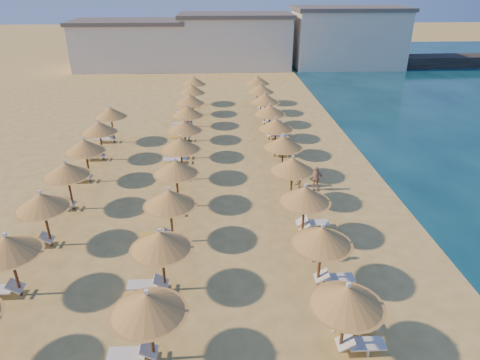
{
  "coord_description": "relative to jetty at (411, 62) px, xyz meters",
  "views": [
    {
      "loc": [
        -0.49,
        -17.91,
        11.71
      ],
      "look_at": [
        0.68,
        4.0,
        1.3
      ],
      "focal_mm": 32.0,
      "sensor_mm": 36.0,
      "label": 1
    }
  ],
  "objects": [
    {
      "name": "parasol_row_inland",
      "position": [
        -36.13,
        -40.32,
        1.64
      ],
      "size": [
        2.55,
        24.0,
        2.97
      ],
      "color": "brown",
      "rests_on": "ground"
    },
    {
      "name": "beachgoer_b",
      "position": [
        -23.16,
        -38.19,
        0.01
      ],
      "size": [
        0.7,
        0.83,
        1.53
      ],
      "primitive_type": "imported",
      "rotation": [
        0.0,
        0.0,
        -1.39
      ],
      "color": "tan",
      "rests_on": "ground"
    },
    {
      "name": "jetty",
      "position": [
        0.0,
        0.0,
        0.0
      ],
      "size": [
        30.15,
        5.41,
        1.5
      ],
      "primitive_type": "cube",
      "rotation": [
        0.0,
        0.0,
        0.05
      ],
      "color": "black",
      "rests_on": "ground"
    },
    {
      "name": "beachgoer_a",
      "position": [
        -23.82,
        -45.75,
        0.01
      ],
      "size": [
        0.46,
        0.61,
        1.52
      ],
      "primitive_type": "imported",
      "rotation": [
        0.0,
        0.0,
        -1.76
      ],
      "color": "tan",
      "rests_on": "ground"
    },
    {
      "name": "hotel_blocks",
      "position": [
        -23.71,
        0.86,
        2.95
      ],
      "size": [
        46.1,
        8.66,
        8.1
      ],
      "color": "white",
      "rests_on": "ground"
    },
    {
      "name": "loungers",
      "position": [
        -28.73,
        -39.03,
        -0.41
      ],
      "size": [
        15.27,
        39.95,
        0.66
      ],
      "color": "white",
      "rests_on": "ground"
    },
    {
      "name": "beachgoer_c",
      "position": [
        -22.16,
        -38.67,
        0.03
      ],
      "size": [
        0.98,
        0.61,
        1.55
      ],
      "primitive_type": "imported",
      "rotation": [
        0.0,
        0.0,
        -0.28
      ],
      "color": "tan",
      "rests_on": "ground"
    },
    {
      "name": "parasol_row_east",
      "position": [
        -23.93,
        -38.53,
        1.64
      ],
      "size": [
        2.55,
        41.88,
        2.97
      ],
      "color": "brown",
      "rests_on": "ground"
    },
    {
      "name": "ground",
      "position": [
        -27.46,
        -43.75,
        -0.75
      ],
      "size": [
        220.0,
        220.0,
        0.0
      ],
      "primitive_type": "plane",
      "color": "#E2BC63",
      "rests_on": "ground"
    },
    {
      "name": "parasol_row_west",
      "position": [
        -30.29,
        -38.53,
        1.64
      ],
      "size": [
        2.55,
        41.88,
        2.97
      ],
      "color": "brown",
      "rests_on": "ground"
    }
  ]
}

